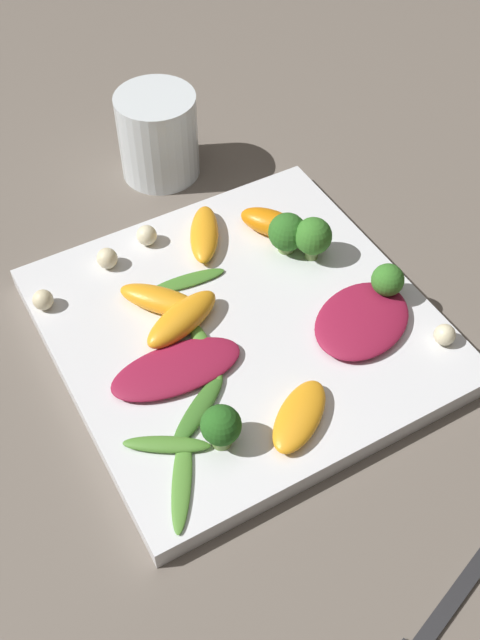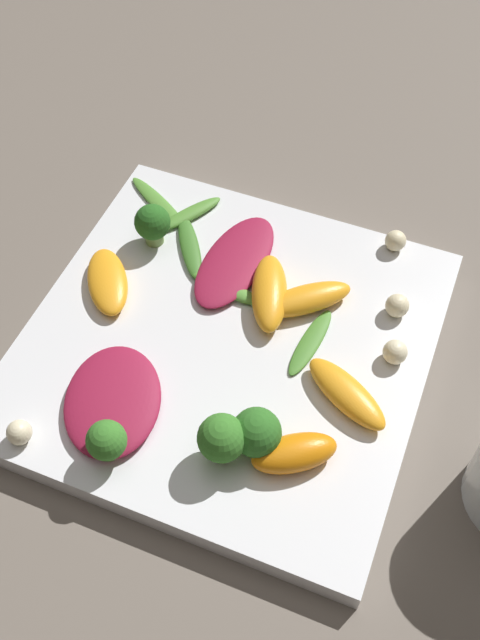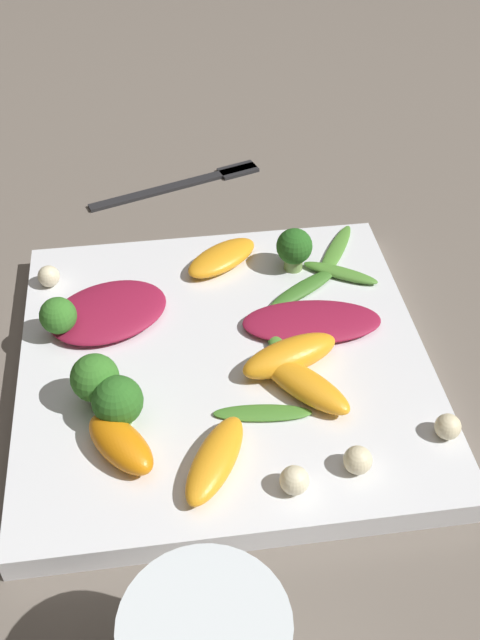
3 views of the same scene
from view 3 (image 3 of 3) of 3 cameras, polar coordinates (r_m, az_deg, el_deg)
name	(u,v)px [view 3 (image 3 of 3)]	position (r m, az deg, el deg)	size (l,w,h in m)	color
ground_plane	(225,374)	(0.57, -1.19, -4.10)	(2.40, 2.40, 0.00)	#6B6056
plate	(224,365)	(0.57, -1.20, -3.42)	(0.30, 0.30, 0.02)	white
fork	(194,180)	(0.78, -3.51, 10.60)	(0.07, 0.18, 0.01)	#262628
radicchio_leaf_0	(108,312)	(0.59, -9.99, 0.63)	(0.10, 0.11, 0.01)	maroon
radicchio_leaf_1	(312,322)	(0.58, 5.49, -0.13)	(0.06, 0.11, 0.01)	maroon
orange_segment_0	(215,460)	(0.49, -1.91, -10.58)	(0.08, 0.06, 0.02)	orange
orange_segment_1	(121,444)	(0.50, -9.09, -9.29)	(0.06, 0.06, 0.02)	orange
orange_segment_2	(222,258)	(0.64, -1.40, 4.77)	(0.07, 0.08, 0.01)	orange
orange_segment_3	(305,385)	(0.53, 4.96, -4.92)	(0.07, 0.07, 0.02)	orange
orange_segment_4	(290,356)	(0.55, 3.81, -2.72)	(0.05, 0.08, 0.02)	orange
broccoli_floret_0	(95,379)	(0.52, -10.99, -4.42)	(0.03, 0.03, 0.04)	#7A9E51
broccoli_floret_1	(118,402)	(0.51, -9.30, -6.18)	(0.03, 0.03, 0.04)	#7A9E51
broccoli_floret_2	(294,248)	(0.63, 4.15, 5.49)	(0.03, 0.03, 0.04)	#7A9E51
broccoli_floret_3	(58,316)	(0.58, -13.68, 0.27)	(0.03, 0.03, 0.04)	#84AD5B
arugula_sprig_0	(263,413)	(0.52, 1.74, -7.09)	(0.02, 0.07, 0.00)	#47842D
arugula_sprig_1	(335,251)	(0.66, 7.27, 5.20)	(0.08, 0.05, 0.00)	#518E33
arugula_sprig_2	(277,330)	(0.57, 2.80, -0.79)	(0.07, 0.02, 0.01)	#518E33
arugula_sprig_3	(340,273)	(0.63, 7.65, 3.59)	(0.05, 0.06, 0.01)	#518E33
arugula_sprig_4	(304,288)	(0.61, 4.87, 2.41)	(0.05, 0.07, 0.01)	#3D7528
macadamia_nut_0	(358,460)	(0.49, 8.96, -10.50)	(0.02, 0.02, 0.02)	beige
macadamia_nut_1	(448,427)	(0.52, 15.55, -7.84)	(0.02, 0.02, 0.02)	beige
macadamia_nut_2	(294,480)	(0.48, 4.16, -12.08)	(0.02, 0.02, 0.02)	beige
macadamia_nut_3	(49,276)	(0.63, -14.37, 3.25)	(0.02, 0.02, 0.02)	beige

